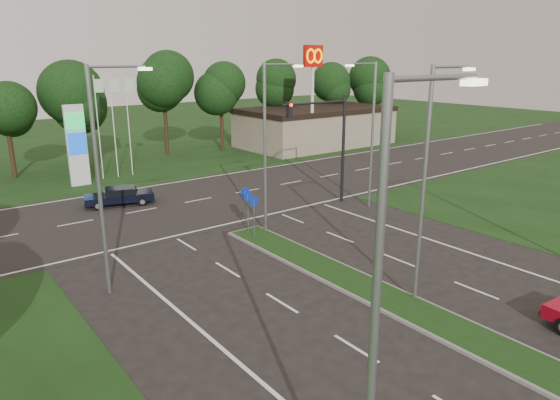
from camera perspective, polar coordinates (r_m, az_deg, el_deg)
verge_far at (r=62.27m, az=-23.97°, el=6.03°), size 160.00×50.00×0.02m
cross_road at (r=33.52m, az=-10.82°, el=-0.32°), size 160.00×12.00×0.02m
median_kerb at (r=19.13m, az=18.43°, el=-13.52°), size 2.00×26.00×0.12m
commercial_building at (r=55.14m, az=4.06°, el=8.35°), size 16.00×9.00×4.00m
streetlight_median_near at (r=19.20m, az=16.53°, el=2.85°), size 2.53×0.22×9.00m
streetlight_median_far at (r=26.21m, az=-1.38°, el=6.85°), size 2.53×0.22×9.00m
streetlight_left_near at (r=8.75m, az=11.70°, el=-12.53°), size 2.53×0.22×9.00m
streetlight_left_far at (r=20.25m, az=-19.62°, el=3.23°), size 2.53×0.22×9.00m
streetlight_right_far at (r=31.40m, az=10.30°, el=8.10°), size 2.53×0.22×9.00m
traffic_signal at (r=31.71m, az=5.60°, el=7.58°), size 5.10×0.42×7.00m
median_signs at (r=26.71m, az=-3.58°, el=-0.41°), size 1.16×1.76×2.38m
gas_pylon at (r=39.83m, az=-21.95°, el=6.08°), size 5.80×1.26×8.00m
mcdonalds_sign at (r=49.01m, az=3.79°, el=14.44°), size 2.20×0.47×10.40m
treeline_far at (r=47.15m, az=-20.19°, el=12.07°), size 6.00×6.00×9.90m
navy_sedan at (r=33.92m, az=-17.88°, el=0.47°), size 4.55×2.85×1.16m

